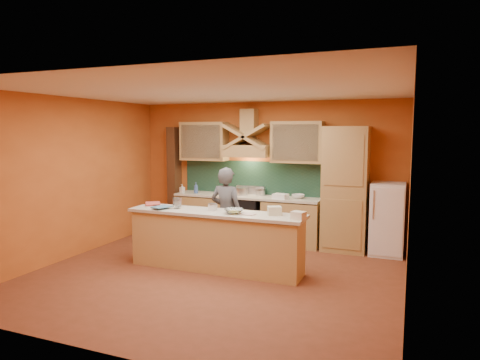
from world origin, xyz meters
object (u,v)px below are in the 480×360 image
at_px(stove, 246,219).
at_px(kitchen_scale, 213,208).
at_px(person, 226,213).
at_px(mixing_bowl, 234,211).
at_px(fridge, 387,219).

relative_size(stove, kitchen_scale, 7.98).
bearing_deg(person, stove, -80.13).
bearing_deg(mixing_bowl, fridge, 42.00).
relative_size(fridge, mixing_bowl, 4.35).
height_order(stove, person, person).
bearing_deg(stove, mixing_bowl, -74.59).
distance_m(person, mixing_bowl, 0.79).
xyz_separation_m(person, kitchen_scale, (-0.00, -0.54, 0.19)).
bearing_deg(mixing_bowl, kitchen_scale, 165.08).
bearing_deg(kitchen_scale, stove, 92.21).
relative_size(stove, mixing_bowl, 3.01).
xyz_separation_m(fridge, mixing_bowl, (-2.16, -1.95, 0.33)).
xyz_separation_m(fridge, kitchen_scale, (-2.58, -1.84, 0.34)).
height_order(stove, mixing_bowl, mixing_bowl).
xyz_separation_m(stove, mixing_bowl, (0.54, -1.95, 0.53)).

